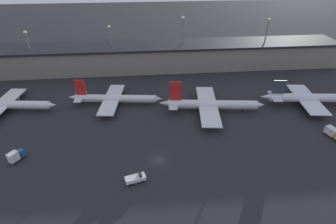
# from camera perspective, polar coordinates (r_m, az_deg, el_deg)

# --- Properties ---
(ground) EXTENTS (600.00, 600.00, 0.00)m
(ground) POSITION_cam_1_polar(r_m,az_deg,el_deg) (89.10, -2.02, -10.37)
(ground) COLOR #26262B
(terminal_building) EXTENTS (217.75, 20.45, 14.27)m
(terminal_building) POSITION_cam_1_polar(r_m,az_deg,el_deg) (153.25, -3.95, 11.89)
(terminal_building) COLOR gray
(terminal_building) RESTS_ON ground
(airplane_0) EXTENTS (44.88, 30.93, 13.64)m
(airplane_0) POSITION_cam_1_polar(r_m,az_deg,el_deg) (132.66, -32.12, 1.37)
(airplane_0) COLOR white
(airplane_0) RESTS_ON ground
(airplane_1) EXTENTS (42.60, 28.50, 11.85)m
(airplane_1) POSITION_cam_1_polar(r_m,az_deg,el_deg) (119.78, -11.58, 2.89)
(airplane_1) COLOR silver
(airplane_1) RESTS_ON ground
(airplane_2) EXTENTS (45.16, 34.15, 13.74)m
(airplane_2) POSITION_cam_1_polar(r_m,az_deg,el_deg) (113.64, 9.31, 1.63)
(airplane_2) COLOR silver
(airplane_2) RESTS_ON ground
(airplane_3) EXTENTS (44.78, 28.28, 12.02)m
(airplane_3) POSITION_cam_1_polar(r_m,az_deg,el_deg) (132.32, 28.58, 2.63)
(airplane_3) COLOR silver
(airplane_3) RESTS_ON ground
(service_vehicle_0) EXTENTS (4.14, 6.99, 3.53)m
(service_vehicle_0) POSITION_cam_1_polar(r_m,az_deg,el_deg) (115.16, 32.30, -3.84)
(service_vehicle_0) COLOR gold
(service_vehicle_0) RESTS_ON ground
(service_vehicle_1) EXTENTS (4.56, 5.43, 3.88)m
(service_vehicle_1) POSITION_cam_1_polar(r_m,az_deg,el_deg) (100.80, -30.25, -8.25)
(service_vehicle_1) COLOR #195199
(service_vehicle_1) RESTS_ON ground
(service_vehicle_2) EXTENTS (6.60, 4.03, 2.80)m
(service_vehicle_2) POSITION_cam_1_polar(r_m,az_deg,el_deg) (81.92, -7.07, -14.13)
(service_vehicle_2) COLOR white
(service_vehicle_2) RESTS_ON ground
(lamp_post_0) EXTENTS (1.80, 1.80, 23.88)m
(lamp_post_0) POSITION_cam_1_polar(r_m,az_deg,el_deg) (161.75, -28.00, 12.41)
(lamp_post_0) COLOR slate
(lamp_post_0) RESTS_ON ground
(lamp_post_1) EXTENTS (1.80, 1.80, 25.65)m
(lamp_post_1) POSITION_cam_1_polar(r_m,az_deg,el_deg) (150.51, -12.35, 14.51)
(lamp_post_1) COLOR slate
(lamp_post_1) RESTS_ON ground
(lamp_post_2) EXTENTS (1.80, 1.80, 29.48)m
(lamp_post_2) POSITION_cam_1_polar(r_m,az_deg,el_deg) (150.32, 3.10, 15.99)
(lamp_post_2) COLOR slate
(lamp_post_2) RESTS_ON ground
(lamp_post_3) EXTENTS (1.80, 1.80, 27.47)m
(lamp_post_3) POSITION_cam_1_polar(r_m,az_deg,el_deg) (164.37, 20.50, 15.12)
(lamp_post_3) COLOR slate
(lamp_post_3) RESTS_ON ground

